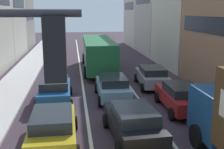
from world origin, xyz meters
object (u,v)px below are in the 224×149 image
Objects in this scene: sedan_centre_lane_second at (133,122)px; sedan_left_lane_third at (55,90)px; hatchback_centre_lane_third at (113,87)px; wagon_right_lane_far at (152,76)px; sedan_right_lane_behind_truck at (181,97)px; bus_mid_queue_primary at (98,52)px; wagon_left_lane_second at (53,127)px.

sedan_centre_lane_second is 6.64m from sedan_left_lane_third.
hatchback_centre_lane_third is 0.98× the size of wagon_right_lane_far.
hatchback_centre_lane_third and wagon_right_lane_far have the same top height.
wagon_right_lane_far is at bearing 4.33° from sedan_right_lane_behind_truck.
sedan_right_lane_behind_truck and wagon_right_lane_far have the same top height.
sedan_centre_lane_second is 5.84m from hatchback_centre_lane_third.
wagon_right_lane_far is at bearing -68.29° from sedan_left_lane_third.
hatchback_centre_lane_third is at bearing -178.31° from bus_mid_queue_primary.
sedan_left_lane_third is 0.98× the size of wagon_right_lane_far.
wagon_left_lane_second is 15.25m from bus_mid_queue_primary.
wagon_left_lane_second is 0.98× the size of wagon_right_lane_far.
bus_mid_queue_primary is at bearing -21.11° from sedan_left_lane_third.
sedan_right_lane_behind_truck is at bearing -174.03° from wagon_right_lane_far.
sedan_right_lane_behind_truck is at bearing -49.34° from sedan_centre_lane_second.
sedan_left_lane_third is 0.99× the size of sedan_right_lane_behind_truck.
bus_mid_queue_primary is at bearing -2.72° from sedan_centre_lane_second.
bus_mid_queue_primary reaches higher than wagon_left_lane_second.
wagon_left_lane_second is 0.99× the size of sedan_right_lane_behind_truck.
sedan_left_lane_third is at bearing 29.40° from sedan_centre_lane_second.
sedan_centre_lane_second is 3.35m from wagon_left_lane_second.
bus_mid_queue_primary is (-0.17, 14.79, 0.96)m from sedan_centre_lane_second.
wagon_right_lane_far is 0.42× the size of bus_mid_queue_primary.
sedan_right_lane_behind_truck is 0.99× the size of wagon_right_lane_far.
hatchback_centre_lane_third is at bearing 55.27° from sedan_right_lane_behind_truck.
sedan_right_lane_behind_truck is 5.11m from wagon_right_lane_far.
sedan_centre_lane_second is 4.71m from sedan_right_lane_behind_truck.
sedan_left_lane_third is (-0.24, 5.68, 0.00)m from wagon_left_lane_second.
wagon_left_lane_second is at bearing 151.78° from hatchback_centre_lane_third.
bus_mid_queue_primary is (-0.11, 8.94, 0.96)m from hatchback_centre_lane_third.
wagon_right_lane_far is (3.18, 8.38, 0.00)m from sedan_centre_lane_second.
sedan_left_lane_third is at bearing 116.08° from wagon_right_lane_far.
hatchback_centre_lane_third is at bearing 131.72° from wagon_right_lane_far.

